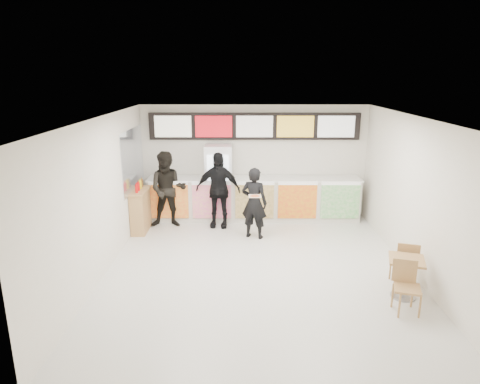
{
  "coord_description": "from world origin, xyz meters",
  "views": [
    {
      "loc": [
        -0.32,
        -7.79,
        3.77
      ],
      "look_at": [
        -0.37,
        1.2,
        1.28
      ],
      "focal_mm": 32.0,
      "sensor_mm": 36.0,
      "label": 1
    }
  ],
  "objects_px": {
    "cafe_table": "(406,271)",
    "condiment_ledge": "(141,210)",
    "drinks_fridge": "(219,183)",
    "customer_mid": "(218,190)",
    "customer_left": "(168,190)",
    "customer_main": "(254,203)",
    "service_counter": "(254,199)"
  },
  "relations": [
    {
      "from": "drinks_fridge",
      "to": "condiment_ledge",
      "type": "bearing_deg",
      "value": -154.42
    },
    {
      "from": "cafe_table",
      "to": "service_counter",
      "type": "bearing_deg",
      "value": 137.8
    },
    {
      "from": "drinks_fridge",
      "to": "customer_main",
      "type": "height_order",
      "value": "drinks_fridge"
    },
    {
      "from": "drinks_fridge",
      "to": "cafe_table",
      "type": "relative_size",
      "value": 1.32
    },
    {
      "from": "customer_left",
      "to": "cafe_table",
      "type": "height_order",
      "value": "customer_left"
    },
    {
      "from": "customer_main",
      "to": "cafe_table",
      "type": "bearing_deg",
      "value": 151.93
    },
    {
      "from": "customer_left",
      "to": "condiment_ledge",
      "type": "relative_size",
      "value": 1.55
    },
    {
      "from": "cafe_table",
      "to": "condiment_ledge",
      "type": "xyz_separation_m",
      "value": [
        -5.32,
        3.25,
        0.03
      ]
    },
    {
      "from": "customer_mid",
      "to": "condiment_ledge",
      "type": "height_order",
      "value": "customer_mid"
    },
    {
      "from": "customer_main",
      "to": "condiment_ledge",
      "type": "xyz_separation_m",
      "value": [
        -2.78,
        0.43,
        -0.32
      ]
    },
    {
      "from": "service_counter",
      "to": "customer_mid",
      "type": "height_order",
      "value": "customer_mid"
    },
    {
      "from": "drinks_fridge",
      "to": "condiment_ledge",
      "type": "xyz_separation_m",
      "value": [
        -1.89,
        -0.9,
        -0.47
      ]
    },
    {
      "from": "drinks_fridge",
      "to": "customer_mid",
      "type": "distance_m",
      "value": 0.56
    },
    {
      "from": "customer_main",
      "to": "customer_mid",
      "type": "bearing_deg",
      "value": -20.78
    },
    {
      "from": "drinks_fridge",
      "to": "condiment_ledge",
      "type": "height_order",
      "value": "drinks_fridge"
    },
    {
      "from": "customer_main",
      "to": "condiment_ledge",
      "type": "relative_size",
      "value": 1.37
    },
    {
      "from": "service_counter",
      "to": "customer_left",
      "type": "distance_m",
      "value": 2.28
    },
    {
      "from": "service_counter",
      "to": "customer_mid",
      "type": "bearing_deg",
      "value": -149.65
    },
    {
      "from": "drinks_fridge",
      "to": "customer_left",
      "type": "xyz_separation_m",
      "value": [
        -1.25,
        -0.56,
        -0.04
      ]
    },
    {
      "from": "customer_main",
      "to": "condiment_ledge",
      "type": "distance_m",
      "value": 2.83
    },
    {
      "from": "customer_main",
      "to": "customer_mid",
      "type": "height_order",
      "value": "customer_mid"
    },
    {
      "from": "drinks_fridge",
      "to": "customer_left",
      "type": "distance_m",
      "value": 1.37
    },
    {
      "from": "service_counter",
      "to": "customer_left",
      "type": "bearing_deg",
      "value": -166.03
    },
    {
      "from": "customer_mid",
      "to": "cafe_table",
      "type": "xyz_separation_m",
      "value": [
        3.43,
        -3.6,
        -0.46
      ]
    },
    {
      "from": "drinks_fridge",
      "to": "customer_main",
      "type": "relative_size",
      "value": 1.18
    },
    {
      "from": "cafe_table",
      "to": "condiment_ledge",
      "type": "bearing_deg",
      "value": 165.22
    },
    {
      "from": "service_counter",
      "to": "drinks_fridge",
      "type": "xyz_separation_m",
      "value": [
        -0.93,
        0.02,
        0.43
      ]
    },
    {
      "from": "customer_main",
      "to": "cafe_table",
      "type": "xyz_separation_m",
      "value": [
        2.54,
        -2.83,
        -0.35
      ]
    },
    {
      "from": "service_counter",
      "to": "drinks_fridge",
      "type": "relative_size",
      "value": 2.78
    },
    {
      "from": "service_counter",
      "to": "customer_main",
      "type": "relative_size",
      "value": 3.27
    },
    {
      "from": "cafe_table",
      "to": "condiment_ledge",
      "type": "height_order",
      "value": "condiment_ledge"
    },
    {
      "from": "customer_main",
      "to": "customer_left",
      "type": "height_order",
      "value": "customer_left"
    }
  ]
}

